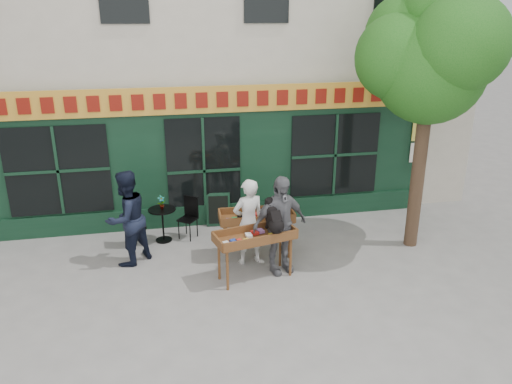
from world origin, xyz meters
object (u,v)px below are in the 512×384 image
book_cart_center (255,239)px  dog (274,215)px  man_left (127,218)px  book_cart_right (257,219)px  man_right (280,225)px  bistro_table (163,218)px  woman (248,222)px

book_cart_center → dog: dog is taller
man_left → book_cart_right: bearing=132.7°
man_right → man_left: bearing=145.0°
man_right → dog: bearing=-144.5°
book_cart_center → man_right: bearing=5.3°
bistro_table → book_cart_center: bearing=-50.3°
book_cart_center → dog: 0.59m
man_right → man_left: man_right is taller
dog → book_cart_center: bearing=159.2°
book_cart_right → bistro_table: book_cart_right is taller
book_cart_right → book_cart_center: bearing=-100.3°
dog → book_cart_right: (-0.13, 0.97, -0.47)m
book_cart_center → dog: bearing=-20.8°
woman → book_cart_right: woman is taller
book_cart_right → man_left: (-2.59, 0.20, 0.15)m
woman → bistro_table: bearing=-52.0°
dog → bistro_table: 2.99m
woman → book_cart_right: bearing=-141.9°
woman → book_cart_right: (0.22, 0.27, -0.07)m
book_cart_right → bistro_table: bearing=153.0°
book_cart_center → woman: woman is taller
book_cart_center → man_left: (-2.37, 1.12, 0.15)m
woman → bistro_table: (-1.67, 1.37, -0.35)m
book_cart_right → man_left: man_left is taller
book_cart_right → man_left: bearing=178.7°
book_cart_center → man_left: bearing=142.1°
woman → man_right: bearing=124.5°
woman → bistro_table: size_ratio=2.35×
book_cart_center → man_right: 0.57m
dog → man_right: bearing=39.6°
book_cart_right → woman: bearing=-126.0°
dog → book_cart_right: dog is taller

